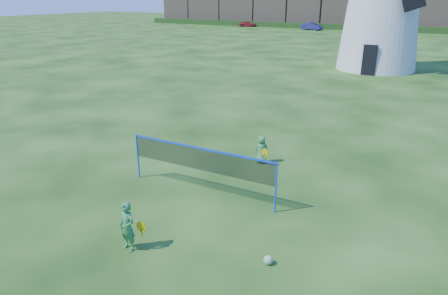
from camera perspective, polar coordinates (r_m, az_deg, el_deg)
ground at (r=12.77m, az=-1.88°, el=-6.86°), size 220.00×220.00×0.00m
badminton_net at (r=12.50m, az=-3.32°, el=-1.74°), size 5.05×0.05×1.55m
player_girl at (r=10.27m, az=-13.41°, el=-10.77°), size 0.67×0.38×1.28m
player_boy at (r=15.09m, az=5.33°, el=-0.30°), size 0.63×0.43×1.04m
play_ball at (r=9.86m, az=6.23°, el=-15.44°), size 0.22×0.22×0.22m
terraced_houses at (r=85.54m, az=12.20°, el=18.96°), size 65.10×8.40×8.20m
hedge at (r=80.85m, az=8.84°, el=16.63°), size 62.00×0.80×1.00m
car_left at (r=82.65m, az=3.27°, el=16.95°), size 3.46×2.43×1.09m
car_right at (r=76.28m, az=12.22°, el=16.29°), size 4.06×2.35×1.27m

